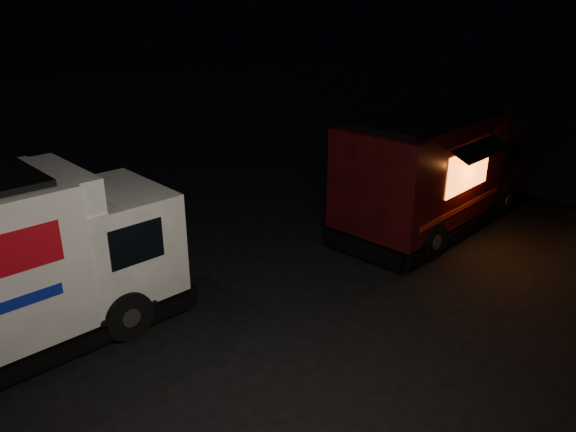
# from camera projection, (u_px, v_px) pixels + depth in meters

# --- Properties ---
(ground) EXTENTS (80.00, 80.00, 0.00)m
(ground) POSITION_uv_depth(u_px,v_px,m) (274.00, 320.00, 11.98)
(ground) COLOR black
(ground) RESTS_ON ground
(red_truck) EXTENTS (7.79, 4.85, 3.40)m
(red_truck) POSITION_uv_depth(u_px,v_px,m) (438.00, 169.00, 16.34)
(red_truck) COLOR #3B0B0A
(red_truck) RESTS_ON ground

